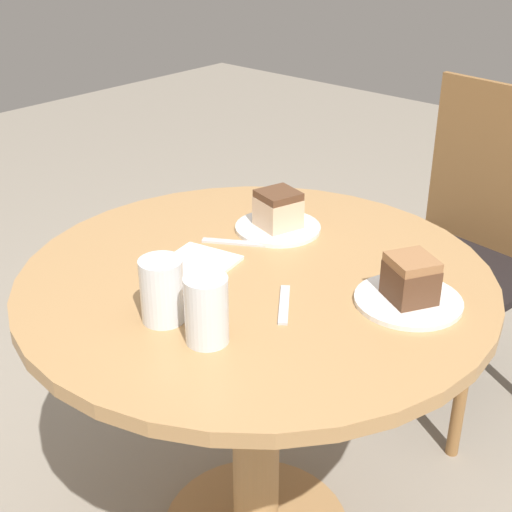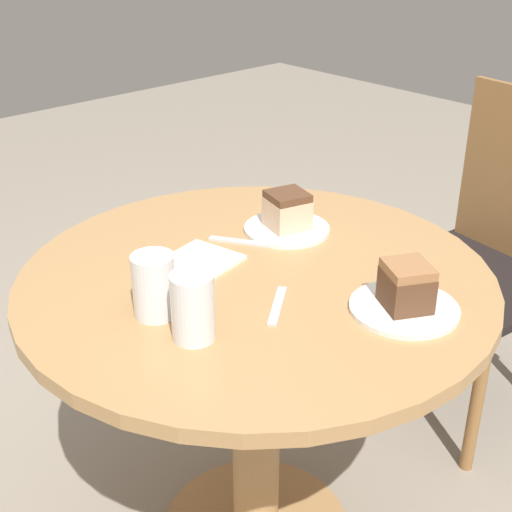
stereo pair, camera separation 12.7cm
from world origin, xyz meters
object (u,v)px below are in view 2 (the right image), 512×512
Objects in this scene: cake_slice_far at (406,286)px; plate_near at (287,229)px; chair at (491,254)px; glass_lemonade at (193,310)px; plate_far at (404,308)px; glass_water at (154,289)px; cake_slice_near at (287,210)px.

plate_near is at bearing 167.45° from cake_slice_far.
chair is 1.17m from glass_lemonade.
glass_water is (-0.30, -0.35, 0.05)m from plate_far.
plate_far is 0.05m from cake_slice_far.
plate_near is 1.72× the size of cake_slice_far.
cake_slice_far is at bearing -12.55° from cake_slice_near.
cake_slice_near is 0.48m from glass_lemonade.
cake_slice_near is at bearing 167.45° from plate_far.
cake_slice_near is 0.41m from cake_slice_far.
plate_near is at bearing -90.00° from cake_slice_near.
chair reaches higher than glass_lemonade.
glass_lemonade is (0.20, -0.43, 0.00)m from cake_slice_near.
cake_slice_near is (-0.15, -0.69, 0.29)m from chair.
plate_far is at bearing 60.51° from glass_lemonade.
plate_near and plate_far have the same top height.
glass_water is at bearing -131.09° from cake_slice_far.
chair reaches higher than cake_slice_far.
plate_near is 0.05m from cake_slice_near.
chair reaches higher than glass_water.
glass_water is at bearing -177.90° from glass_lemonade.
glass_lemonade is at bearing -64.73° from cake_slice_near.
cake_slice_far reaches higher than cake_slice_near.
cake_slice_far is at bearing 60.51° from glass_lemonade.
glass_lemonade is at bearing -64.73° from plate_near.
plate_near is 0.48m from glass_lemonade.
chair is 7.75× the size of glass_lemonade.
glass_lemonade is at bearing -79.64° from chair.
cake_slice_far reaches higher than plate_far.
glass_lemonade is (-0.20, -0.35, 0.05)m from plate_far.
glass_lemonade is at bearing 2.10° from glass_water.
plate_far is 1.69× the size of glass_water.
cake_slice_near is 0.92× the size of cake_slice_far.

